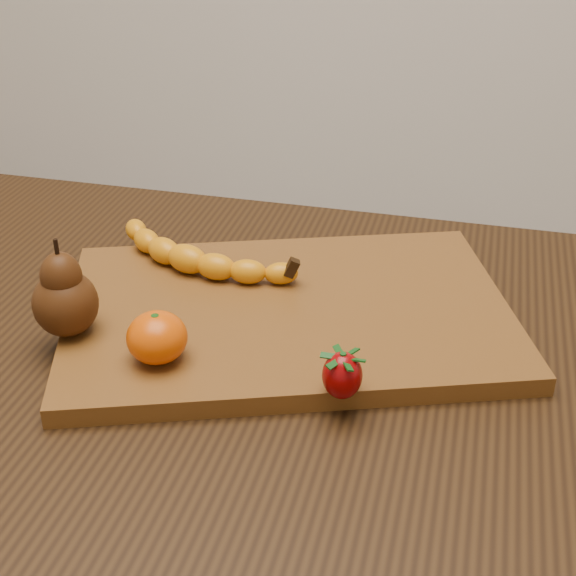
% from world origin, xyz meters
% --- Properties ---
extents(table, '(1.00, 0.70, 0.76)m').
position_xyz_m(table, '(0.00, 0.00, 0.66)').
color(table, black).
rests_on(table, ground).
extents(cutting_board, '(0.53, 0.44, 0.02)m').
position_xyz_m(cutting_board, '(0.09, 0.06, 0.77)').
color(cutting_board, brown).
rests_on(cutting_board, table).
extents(banana, '(0.21, 0.11, 0.03)m').
position_xyz_m(banana, '(-0.03, 0.10, 0.80)').
color(banana, orange).
rests_on(banana, cutting_board).
extents(pear, '(0.06, 0.06, 0.10)m').
position_xyz_m(pear, '(-0.10, -0.04, 0.83)').
color(pear, '#41200A').
rests_on(pear, cutting_board).
extents(mandarin, '(0.07, 0.07, 0.05)m').
position_xyz_m(mandarin, '(0.00, -0.06, 0.80)').
color(mandarin, '#DE4D02').
rests_on(mandarin, cutting_board).
extents(strawberry, '(0.04, 0.04, 0.04)m').
position_xyz_m(strawberry, '(0.18, -0.07, 0.80)').
color(strawberry, '#8A0306').
rests_on(strawberry, cutting_board).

